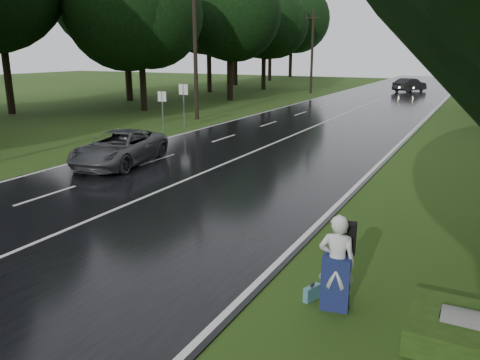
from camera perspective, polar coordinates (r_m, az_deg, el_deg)
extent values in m
plane|color=#294514|center=(13.55, -20.12, -5.81)|extent=(160.00, 160.00, 0.00)
cube|color=black|center=(30.33, 8.66, 6.24)|extent=(12.00, 140.00, 0.04)
cube|color=silver|center=(30.33, 8.66, 6.29)|extent=(0.12, 140.00, 0.01)
imported|color=#414245|center=(20.50, -14.22, 3.75)|extent=(3.18, 5.38, 1.40)
imported|color=black|center=(60.09, 19.64, 10.66)|extent=(3.43, 4.94, 1.54)
imported|color=silver|center=(8.97, 11.49, -9.66)|extent=(0.74, 0.55, 1.84)
cube|color=navy|center=(9.14, 11.35, -11.96)|extent=(0.57, 0.43, 1.03)
cube|color=black|center=(9.03, 12.38, -6.73)|extent=(0.45, 0.29, 0.59)
cube|color=teal|center=(9.52, 8.59, -13.20)|extent=(0.25, 0.42, 0.29)
cylinder|color=slate|center=(9.03, 26.59, -17.50)|extent=(1.21, 0.60, 0.60)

